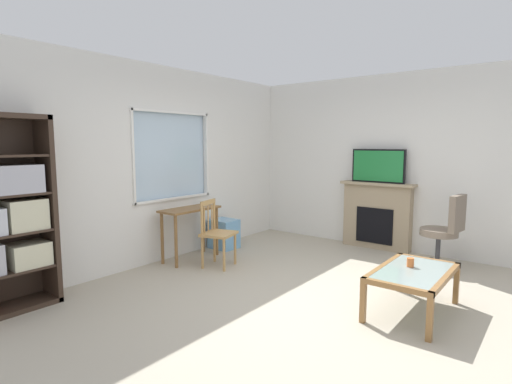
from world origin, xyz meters
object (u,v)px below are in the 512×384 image
Objects in this scene: tv at (378,166)px; office_chair at (446,228)px; coffee_table at (413,276)px; sippy_cup at (410,262)px; wooden_chair at (216,233)px; fireplace at (377,215)px; desk_under_window at (190,218)px; plastic_drawer_unit at (224,234)px; bookshelf at (2,219)px.

office_chair is at bearing -111.92° from tv.
sippy_cup is at bearing 33.88° from coffee_table.
wooden_chair is 2.62m from fireplace.
fireplace is at bearing -39.82° from desk_under_window.
tv is at bearing 180.00° from fireplace.
desk_under_window reaches higher than plastic_drawer_unit.
plastic_drawer_unit is 2.65m from tv.
coffee_table is (0.08, -3.07, -0.23)m from desk_under_window.
bookshelf reaches higher than fireplace.
tv is (2.23, -1.87, 0.71)m from desk_under_window.
tv reaches higher than sippy_cup.
desk_under_window is 9.87× the size of sippy_cup.
office_chair is at bearing 1.20° from sippy_cup.
desk_under_window is 3.47m from office_chair.
plastic_drawer_unit is (3.11, -0.06, -0.70)m from bookshelf.
fireplace is 1.08× the size of coffee_table.
sippy_cup is (2.52, -3.13, -0.46)m from bookshelf.
tv is 1.42m from office_chair.
plastic_drawer_unit is 2.45m from fireplace.
fireplace is (1.48, -1.92, 0.30)m from plastic_drawer_unit.
sippy_cup reaches higher than plastic_drawer_unit.
tv is 0.78× the size of coffee_table.
bookshelf is 2.16× the size of wooden_chair.
tv is 2.50m from sippy_cup.
coffee_table is at bearing -150.89° from fireplace.
coffee_table is at bearing -146.12° from sippy_cup.
desk_under_window is at bearing -2.65° from bookshelf.
fireplace is 12.86× the size of sippy_cup.
plastic_drawer_unit is at bearing 127.70° from fireplace.
office_chair is at bearing -36.84° from bookshelf.
tv is (2.23, -1.36, 0.85)m from wooden_chair.
wooden_chair is 2.51m from sippy_cup.
fireplace is 2.48m from coffee_table.
office_chair reaches higher than sippy_cup.
tv is 0.83× the size of office_chair.
bookshelf reaches higher than wooden_chair.
desk_under_window is 0.83× the size of coffee_table.
office_chair reaches higher than plastic_drawer_unit.
wooden_chair is (2.35, -0.62, -0.47)m from bookshelf.
office_chair is (1.78, -2.98, -0.05)m from desk_under_window.
sippy_cup is (-2.08, -1.15, -0.05)m from fireplace.
fireplace is (2.24, -1.87, -0.07)m from desk_under_window.
wooden_chair is 0.84× the size of coffee_table.
bookshelf is 1.82× the size of coffee_table.
tv reaches higher than fireplace.
coffee_table is at bearing -102.22° from plastic_drawer_unit.
bookshelf reaches higher than coffee_table.
plastic_drawer_unit is at bearing 127.36° from tv.
bookshelf is at bearing 177.35° from desk_under_window.
desk_under_window is at bearing 93.16° from sippy_cup.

